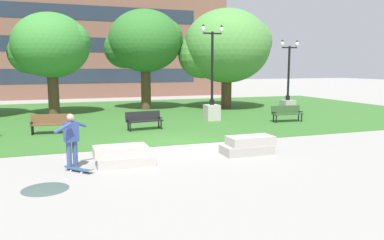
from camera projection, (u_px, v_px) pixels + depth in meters
name	position (u px, v px, depth m)	size (l,w,h in m)	color
ground_plane	(177.00, 145.00, 14.93)	(140.00, 140.00, 0.00)	gray
grass_lawn	(131.00, 115.00, 24.25)	(40.00, 20.00, 0.02)	#336628
concrete_block_center	(123.00, 156.00, 11.83)	(1.87, 0.90, 0.64)	#B2ADA3
concrete_block_left	(248.00, 145.00, 13.43)	(1.87, 0.90, 0.64)	#9E9991
person_skateboarder	(71.00, 138.00, 11.31)	(1.00, 1.07, 1.71)	#384C7A
skateboard	(79.00, 169.00, 11.13)	(0.82, 0.90, 0.14)	#2D4C75
puddle	(45.00, 189.00, 9.56)	(1.18, 1.18, 0.01)	#47515B
park_bench_near_right	(51.00, 123.00, 17.34)	(1.85, 0.72, 0.90)	brown
park_bench_far_left	(144.00, 119.00, 18.41)	(1.85, 0.77, 0.90)	black
park_bench_far_right	(287.00, 113.00, 21.11)	(1.83, 0.63, 0.90)	#284723
lamp_post_left	(212.00, 101.00, 21.60)	(1.32, 0.80, 5.44)	#ADA89E
lamp_post_right	(288.00, 99.00, 24.66)	(1.32, 0.80, 4.81)	gray
tree_near_left	(226.00, 47.00, 27.21)	(6.59, 6.27, 7.24)	#4C3823
tree_far_right	(50.00, 46.00, 23.56)	(5.03, 4.79, 6.46)	#4C3823
tree_near_right	(144.00, 42.00, 26.67)	(5.46, 5.20, 7.12)	#4C3823
building_facade_distant	(82.00, 33.00, 36.21)	(30.26, 1.03, 12.73)	brown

